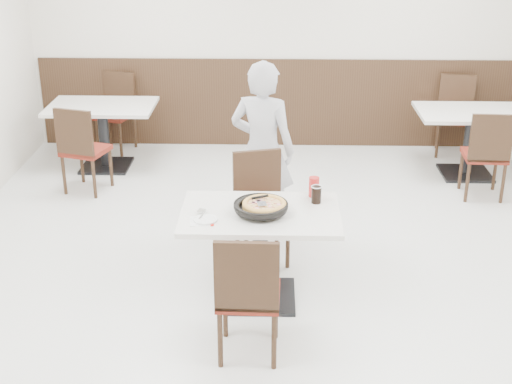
{
  "coord_description": "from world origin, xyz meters",
  "views": [
    {
      "loc": [
        -0.03,
        -5.16,
        2.96
      ],
      "look_at": [
        -0.16,
        -0.3,
        0.92
      ],
      "focal_mm": 50.0,
      "sensor_mm": 36.0,
      "label": 1
    }
  ],
  "objects_px": {
    "chair_near": "(249,292)",
    "bg_chair_left_near": "(86,148)",
    "diner_person": "(263,150)",
    "red_cup": "(314,187)",
    "main_table": "(260,256)",
    "pizza": "(264,206)",
    "chair_far": "(262,210)",
    "bg_chair_right_near": "(484,153)",
    "bg_table_left": "(104,136)",
    "pizza_pan": "(261,209)",
    "bg_table_right": "(469,143)",
    "cola_glass": "(316,195)",
    "bg_chair_left_far": "(113,113)",
    "bg_chair_right_far": "(455,117)",
    "side_plate": "(206,220)"
  },
  "relations": [
    {
      "from": "bg_chair_left_near",
      "to": "diner_person",
      "type": "bearing_deg",
      "value": -11.24
    },
    {
      "from": "bg_chair_right_near",
      "to": "bg_chair_right_far",
      "type": "distance_m",
      "value": 1.32
    },
    {
      "from": "main_table",
      "to": "red_cup",
      "type": "distance_m",
      "value": 0.69
    },
    {
      "from": "main_table",
      "to": "cola_glass",
      "type": "height_order",
      "value": "cola_glass"
    },
    {
      "from": "bg_chair_right_far",
      "to": "bg_chair_right_near",
      "type": "bearing_deg",
      "value": 101.9
    },
    {
      "from": "side_plate",
      "to": "bg_chair_left_near",
      "type": "distance_m",
      "value": 2.81
    },
    {
      "from": "bg_table_left",
      "to": "red_cup",
      "type": "bearing_deg",
      "value": -48.59
    },
    {
      "from": "red_cup",
      "to": "bg_chair_left_far",
      "type": "distance_m",
      "value": 3.94
    },
    {
      "from": "main_table",
      "to": "bg_chair_right_far",
      "type": "distance_m",
      "value": 4.15
    },
    {
      "from": "pizza_pan",
      "to": "bg_chair_right_near",
      "type": "relative_size",
      "value": 0.41
    },
    {
      "from": "bg_chair_left_near",
      "to": "bg_table_right",
      "type": "relative_size",
      "value": 0.79
    },
    {
      "from": "chair_near",
      "to": "chair_far",
      "type": "bearing_deg",
      "value": 88.85
    },
    {
      "from": "bg_table_left",
      "to": "chair_far",
      "type": "bearing_deg",
      "value": -50.4
    },
    {
      "from": "bg_chair_left_far",
      "to": "bg_chair_right_near",
      "type": "height_order",
      "value": "same"
    },
    {
      "from": "chair_far",
      "to": "bg_chair_right_near",
      "type": "height_order",
      "value": "same"
    },
    {
      "from": "chair_far",
      "to": "bg_chair_left_near",
      "type": "relative_size",
      "value": 1.0
    },
    {
      "from": "chair_near",
      "to": "red_cup",
      "type": "relative_size",
      "value": 5.94
    },
    {
      "from": "side_plate",
      "to": "bg_table_left",
      "type": "xyz_separation_m",
      "value": [
        -1.47,
        3.07,
        -0.38
      ]
    },
    {
      "from": "pizza_pan",
      "to": "bg_chair_right_far",
      "type": "relative_size",
      "value": 0.41
    },
    {
      "from": "chair_far",
      "to": "bg_chair_left_far",
      "type": "bearing_deg",
      "value": -71.62
    },
    {
      "from": "side_plate",
      "to": "diner_person",
      "type": "distance_m",
      "value": 1.43
    },
    {
      "from": "pizza",
      "to": "cola_glass",
      "type": "height_order",
      "value": "cola_glass"
    },
    {
      "from": "bg_chair_left_near",
      "to": "bg_table_left",
      "type": "bearing_deg",
      "value": 104.01
    },
    {
      "from": "chair_near",
      "to": "bg_chair_left_near",
      "type": "height_order",
      "value": "same"
    },
    {
      "from": "pizza_pan",
      "to": "cola_glass",
      "type": "height_order",
      "value": "cola_glass"
    },
    {
      "from": "pizza",
      "to": "cola_glass",
      "type": "xyz_separation_m",
      "value": [
        0.4,
        0.21,
        0.0
      ]
    },
    {
      "from": "pizza",
      "to": "bg_chair_right_far",
      "type": "distance_m",
      "value": 4.17
    },
    {
      "from": "main_table",
      "to": "bg_chair_left_near",
      "type": "distance_m",
      "value": 2.9
    },
    {
      "from": "diner_person",
      "to": "bg_chair_left_near",
      "type": "xyz_separation_m",
      "value": [
        -1.89,
        1.0,
        -0.35
      ]
    },
    {
      "from": "bg_table_left",
      "to": "pizza",
      "type": "bearing_deg",
      "value": -57.06
    },
    {
      "from": "pizza",
      "to": "bg_chair_left_near",
      "type": "relative_size",
      "value": 0.34
    },
    {
      "from": "bg_chair_left_far",
      "to": "bg_chair_right_far",
      "type": "height_order",
      "value": "same"
    },
    {
      "from": "cola_glass",
      "to": "bg_chair_right_near",
      "type": "xyz_separation_m",
      "value": [
        1.86,
        1.96,
        -0.34
      ]
    },
    {
      "from": "cola_glass",
      "to": "bg_table_right",
      "type": "bearing_deg",
      "value": 54.22
    },
    {
      "from": "pizza_pan",
      "to": "bg_table_left",
      "type": "relative_size",
      "value": 0.33
    },
    {
      "from": "side_plate",
      "to": "bg_chair_left_near",
      "type": "bearing_deg",
      "value": 122.38
    },
    {
      "from": "bg_chair_left_far",
      "to": "bg_table_right",
      "type": "relative_size",
      "value": 0.79
    },
    {
      "from": "main_table",
      "to": "side_plate",
      "type": "xyz_separation_m",
      "value": [
        -0.4,
        -0.17,
        0.38
      ]
    },
    {
      "from": "side_plate",
      "to": "red_cup",
      "type": "bearing_deg",
      "value": 30.52
    },
    {
      "from": "red_cup",
      "to": "bg_table_right",
      "type": "bearing_deg",
      "value": 52.64
    },
    {
      "from": "red_cup",
      "to": "bg_table_right",
      "type": "xyz_separation_m",
      "value": [
        1.87,
        2.45,
        -0.45
      ]
    },
    {
      "from": "chair_near",
      "to": "cola_glass",
      "type": "bearing_deg",
      "value": 62.98
    },
    {
      "from": "bg_table_left",
      "to": "bg_table_right",
      "type": "relative_size",
      "value": 1.0
    },
    {
      "from": "main_table",
      "to": "pizza",
      "type": "height_order",
      "value": "pizza"
    },
    {
      "from": "cola_glass",
      "to": "bg_table_right",
      "type": "xyz_separation_m",
      "value": [
        1.86,
        2.58,
        -0.44
      ]
    },
    {
      "from": "pizza_pan",
      "to": "red_cup",
      "type": "relative_size",
      "value": 2.45
    },
    {
      "from": "bg_table_right",
      "to": "diner_person",
      "type": "bearing_deg",
      "value": -145.72
    },
    {
      "from": "diner_person",
      "to": "chair_near",
      "type": "bearing_deg",
      "value": 105.34
    },
    {
      "from": "red_cup",
      "to": "bg_chair_right_far",
      "type": "relative_size",
      "value": 0.17
    },
    {
      "from": "cola_glass",
      "to": "bg_chair_right_near",
      "type": "height_order",
      "value": "bg_chair_right_near"
    }
  ]
}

